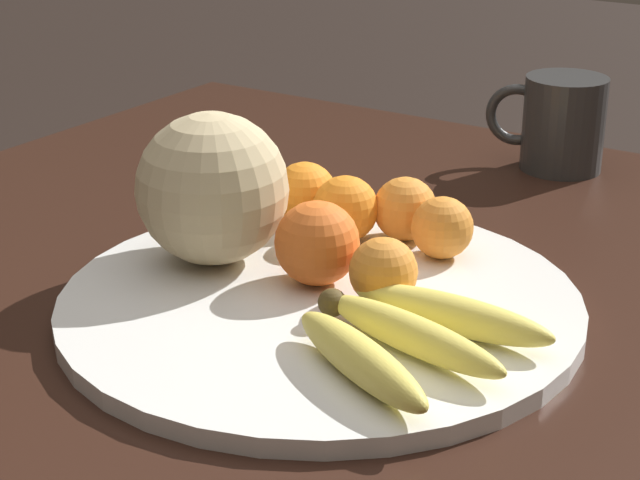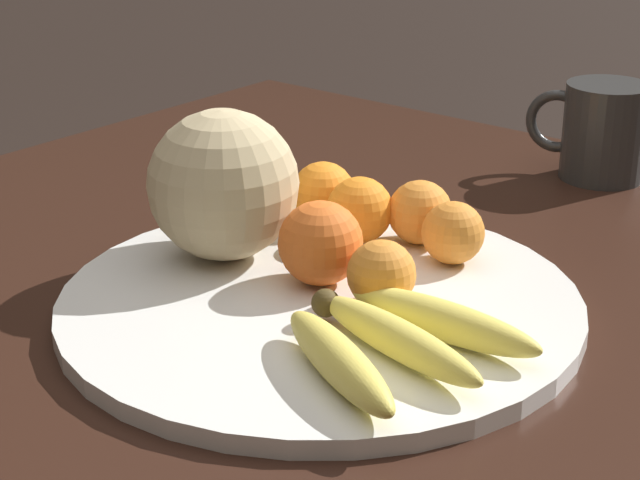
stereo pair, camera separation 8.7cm
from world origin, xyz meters
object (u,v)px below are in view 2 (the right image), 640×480
Objects in this scene: orange_back_right at (360,210)px; ceramic_mug at (600,131)px; orange_front_right at (453,233)px; orange_front_left at (381,274)px; orange_mid_center at (323,194)px; fruit_bowl at (320,303)px; banana_bunch at (392,339)px; kitchen_table at (310,444)px; orange_top_small at (420,212)px; melon at (223,185)px; orange_back_left at (321,243)px.

orange_back_right is 0.47× the size of ceramic_mug.
orange_front_right is 0.91× the size of orange_back_right.
orange_front_left is 0.91× the size of orange_back_right.
orange_back_right is (-0.01, -0.05, 0.00)m from orange_mid_center.
fruit_bowl is at bearing -141.91° from orange_mid_center.
orange_front_left reaches higher than banana_bunch.
orange_front_left is (0.06, -0.02, 0.14)m from kitchen_table.
orange_front_right is 0.15m from orange_mid_center.
orange_front_right is 0.94× the size of orange_top_small.
melon is at bearing 67.86° from kitchen_table.
melon is 0.18m from orange_top_small.
orange_back_right reaches higher than fruit_bowl.
banana_bunch is 2.97× the size of orange_mid_center.
orange_front_right is at bearing -90.23° from orange_mid_center.
orange_front_right is at bearing 1.92° from orange_front_left.
orange_top_small is (0.02, -0.10, -0.00)m from orange_mid_center.
orange_front_right is (0.18, -0.02, 0.14)m from kitchen_table.
banana_bunch is at bearing -119.80° from orange_back_left.
orange_front_left is at bearing 143.73° from banana_bunch.
orange_mid_center is (0.11, 0.15, 0.00)m from orange_front_left.
orange_mid_center is 0.06m from orange_back_right.
orange_back_right reaches higher than orange_top_small.
ceramic_mug is at bearing -11.16° from orange_back_right.
banana_bunch is at bearing -136.84° from orange_back_right.
ceramic_mug is (0.47, -0.02, 0.05)m from fruit_bowl.
kitchen_table is at bearing -179.36° from ceramic_mug.
orange_front_left is 1.00× the size of orange_front_right.
kitchen_table is 0.22m from orange_front_right.
orange_front_right is at bearing -112.23° from orange_top_small.
melon is at bearing 162.61° from ceramic_mug.
fruit_bowl is at bearing 30.71° from kitchen_table.
fruit_bowl is 3.28× the size of ceramic_mug.
melon is (0.01, 0.12, 0.07)m from fruit_bowl.
orange_back_right is at bearing 97.78° from orange_front_right.
banana_bunch is at bearing -170.53° from ceramic_mug.
banana_bunch is 3.27× the size of orange_front_right.
melon is at bearing 84.10° from fruit_bowl.
orange_back_right is (0.09, 0.03, -0.01)m from orange_back_left.
orange_back_left is 0.45m from ceramic_mug.
orange_back_left reaches higher than orange_top_small.
orange_front_right is (0.13, -0.05, 0.04)m from fruit_bowl.
orange_back_right is (0.10, -0.07, -0.04)m from melon.
orange_top_small is (0.14, -0.12, -0.04)m from melon.
orange_back_left is (0.07, 0.13, 0.02)m from banana_bunch.
kitchen_table is 20.17× the size of orange_mid_center.
melon is at bearing 170.72° from orange_mid_center.
kitchen_table is 2.87× the size of fruit_bowl.
fruit_bowl is 2.37× the size of banana_bunch.
orange_back_left is (0.02, 0.02, 0.04)m from fruit_bowl.
orange_top_small reaches higher than kitchen_table.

